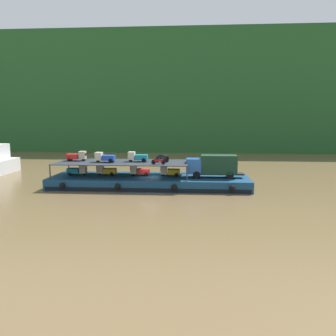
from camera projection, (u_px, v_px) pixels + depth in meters
name	position (u px, v px, depth m)	size (l,w,h in m)	color
ground_plane	(150.00, 187.00, 46.76)	(400.00, 400.00, 0.00)	brown
hillside_far_bank	(174.00, 86.00, 103.51)	(146.92, 28.06, 34.81)	#235628
cargo_barge	(150.00, 182.00, 46.62)	(27.49, 8.32, 1.50)	navy
covered_lorry	(213.00, 165.00, 45.31)	(7.87, 2.35, 3.10)	#285BA3
cargo_rack	(123.00, 162.00, 46.53)	(18.29, 6.92, 2.00)	#2D333D
mini_truck_lower_stern	(77.00, 170.00, 47.57)	(2.77, 1.26, 1.38)	teal
mini_truck_lower_aft	(106.00, 170.00, 47.38)	(2.75, 1.21, 1.38)	gold
mini_truck_lower_mid	(140.00, 171.00, 47.06)	(2.79, 1.29, 1.38)	red
mini_truck_lower_fore	(170.00, 171.00, 46.65)	(2.77, 1.25, 1.38)	gold
mini_truck_upper_stern	(77.00, 156.00, 47.65)	(2.79, 1.29, 1.38)	red
mini_truck_upper_mid	(105.00, 157.00, 46.10)	(2.78, 1.26, 1.38)	#1E47B7
mini_truck_upper_fore	(138.00, 157.00, 46.72)	(2.77, 1.26, 1.38)	teal
motorcycle_upper_port	(158.00, 161.00, 44.03)	(1.90, 0.55, 0.87)	black
motorcycle_upper_centre	(162.00, 159.00, 46.06)	(1.90, 0.55, 0.87)	black
motorcycle_upper_stbd	(162.00, 157.00, 48.12)	(1.90, 0.55, 0.87)	black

